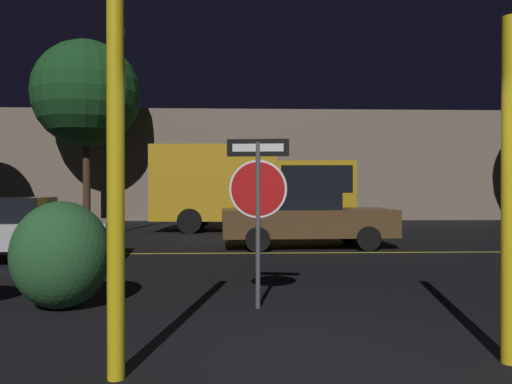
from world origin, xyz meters
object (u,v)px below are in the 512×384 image
Objects in this scene: street_lamp at (119,99)px; yellow_pole_right at (510,190)px; yellow_pole_left at (116,172)px; delivery_truck at (254,185)px; tree_1 at (86,94)px; stop_sign at (258,190)px; hedge_bush_1 at (61,255)px; passing_car_2 at (306,218)px.

yellow_pole_right is at bearing -64.13° from street_lamp.
yellow_pole_left reaches higher than delivery_truck.
tree_1 is (-2.38, 4.19, 0.95)m from street_lamp.
delivery_truck is at bearing 2.73° from street_lamp.
tree_1 reaches higher than street_lamp.
stop_sign is at bearing 61.85° from yellow_pole_left.
yellow_pole_left is 1.10× the size of yellow_pole_right.
yellow_pole_left is at bearing -2.73° from delivery_truck.
tree_1 reaches higher than yellow_pole_right.
yellow_pole_left is 0.46× the size of delivery_truck.
hedge_bush_1 is (-4.60, 2.17, -0.82)m from yellow_pole_right.
yellow_pole_left is 9.33m from passing_car_2.
stop_sign is 0.27× the size of tree_1.
delivery_truck is at bearing 97.37° from yellow_pole_right.
stop_sign is 0.47× the size of passing_car_2.
hedge_bush_1 is at bearing -34.24° from passing_car_2.
tree_1 is (-8.31, 8.99, 4.85)m from passing_car_2.
delivery_truck is (-1.18, 5.03, 0.88)m from passing_car_2.
yellow_pole_right is 0.38× the size of tree_1.
street_lamp is 0.92× the size of tree_1.
tree_1 is at bearing -115.36° from delivery_truck.
street_lamp is at bearing 118.59° from stop_sign.
passing_car_2 is at bearing 58.22° from hedge_bush_1.
passing_car_2 is at bearing 16.88° from delivery_truck.
tree_1 reaches higher than yellow_pole_left.
stop_sign is 0.30× the size of delivery_truck.
street_lamp is (-6.52, 13.44, 3.15)m from yellow_pole_right.
street_lamp is at bearing -83.59° from delivery_truck.
street_lamp reaches higher than delivery_truck.
hedge_bush_1 is (-1.27, 2.40, -0.97)m from yellow_pole_left.
yellow_pole_left reaches higher than hedge_bush_1.
hedge_bush_1 is 0.19× the size of street_lamp.
street_lamp is (-4.42, 11.38, 3.15)m from stop_sign.
yellow_pole_left is at bearing -62.19° from hedge_bush_1.
tree_1 reaches higher than delivery_truck.
passing_car_2 is (2.74, 8.88, -0.90)m from yellow_pole_left.
tree_1 is at bearing 120.96° from stop_sign.
street_lamp reaches higher than hedge_bush_1.
passing_car_2 is (4.01, 6.47, 0.07)m from hedge_bush_1.
passing_car_2 is 0.63× the size of street_lamp.
stop_sign is 0.65× the size of yellow_pole_left.
yellow_pole_right is 5.15m from hedge_bush_1.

